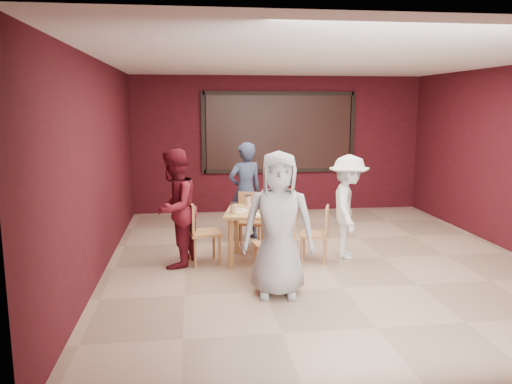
{
  "coord_description": "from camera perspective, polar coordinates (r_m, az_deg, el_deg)",
  "views": [
    {
      "loc": [
        -1.79,
        -6.73,
        2.2
      ],
      "look_at": [
        -0.92,
        0.07,
        1.01
      ],
      "focal_mm": 35.0,
      "sensor_mm": 36.0,
      "label": 1
    }
  ],
  "objects": [
    {
      "name": "chair_right",
      "position": [
        7.13,
        7.23,
        -4.4
      ],
      "size": [
        0.49,
        0.49,
        0.8
      ],
      "color": "#C3774C",
      "rests_on": "floor"
    },
    {
      "name": "window_blinds",
      "position": [
        10.36,
        2.68,
        6.82
      ],
      "size": [
        3.0,
        0.02,
        1.5
      ],
      "primitive_type": "cube",
      "color": "black"
    },
    {
      "name": "diner_back",
      "position": [
        8.19,
        -1.24,
        0.07
      ],
      "size": [
        0.68,
        0.56,
        1.61
      ],
      "primitive_type": "imported",
      "rotation": [
        0.0,
        0.0,
        3.48
      ],
      "color": "#2F3954",
      "rests_on": "floor"
    },
    {
      "name": "diner_right",
      "position": [
        7.33,
        10.48,
        -1.68
      ],
      "size": [
        0.8,
        1.09,
        1.51
      ],
      "primitive_type": "imported",
      "rotation": [
        0.0,
        0.0,
        1.3
      ],
      "color": "white",
      "rests_on": "floor"
    },
    {
      "name": "chair_left",
      "position": [
        7.02,
        -6.52,
        -4.22
      ],
      "size": [
        0.5,
        0.5,
        0.88
      ],
      "color": "#C3774C",
      "rests_on": "floor"
    },
    {
      "name": "floor",
      "position": [
        7.31,
        7.3,
        -7.73
      ],
      "size": [
        7.0,
        7.0,
        0.0
      ],
      "primitive_type": "plane",
      "color": "tan",
      "rests_on": "ground"
    },
    {
      "name": "chair_front",
      "position": [
        6.25,
        2.21,
        -5.77
      ],
      "size": [
        0.51,
        0.51,
        0.91
      ],
      "color": "#C3774C",
      "rests_on": "floor"
    },
    {
      "name": "diner_left",
      "position": [
        6.91,
        -9.27,
        -1.85
      ],
      "size": [
        0.85,
        0.96,
        1.62
      ],
      "primitive_type": "imported",
      "rotation": [
        0.0,
        0.0,
        -1.93
      ],
      "color": "maroon",
      "rests_on": "floor"
    },
    {
      "name": "chair_back",
      "position": [
        7.76,
        -0.64,
        -2.88
      ],
      "size": [
        0.52,
        0.52,
        0.86
      ],
      "color": "#C3774C",
      "rests_on": "floor"
    },
    {
      "name": "dining_table",
      "position": [
        7.04,
        0.46,
        -2.83
      ],
      "size": [
        1.1,
        1.1,
        0.89
      ],
      "color": "tan",
      "rests_on": "floor"
    },
    {
      "name": "diner_front",
      "position": [
        5.75,
        2.57,
        -3.73
      ],
      "size": [
        0.89,
        0.65,
        1.7
      ],
      "primitive_type": "imported",
      "rotation": [
        0.0,
        0.0,
        -0.14
      ],
      "color": "#A1A1A1",
      "rests_on": "floor"
    }
  ]
}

